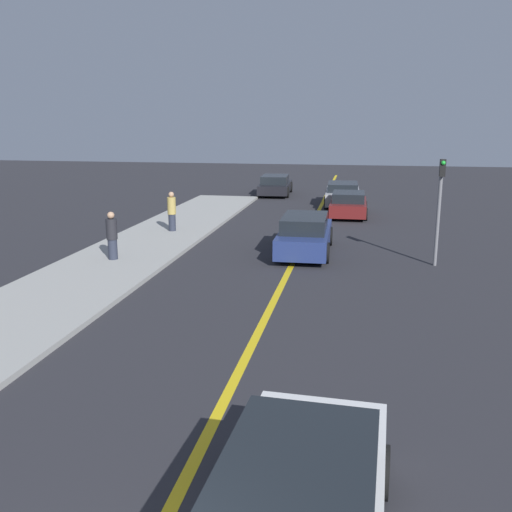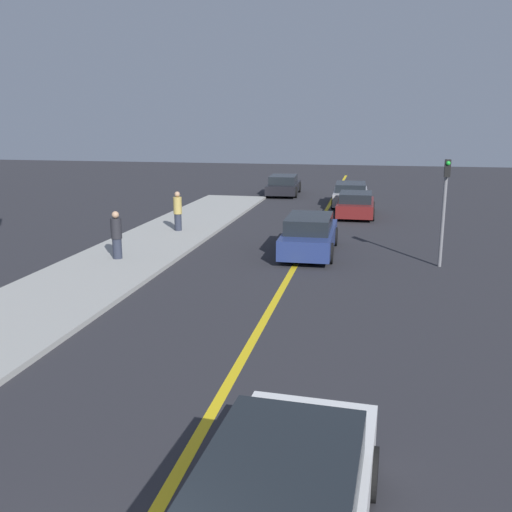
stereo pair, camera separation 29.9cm
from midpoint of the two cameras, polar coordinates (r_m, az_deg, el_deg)
The scene contains 10 objects.
road_center_line at distance 21.45m, azimuth 3.95°, elevation 0.64°, with size 0.20×60.00×0.01m.
sidewalk_left at distance 20.91m, azimuth -13.03°, elevation 0.17°, with size 3.69×31.72×0.13m.
car_near_right_lane at distance 6.67m, azimuth 2.86°, elevation -24.11°, with size 2.08×4.49×1.42m.
car_ahead_center at distance 20.78m, azimuth 4.50°, elevation 2.14°, with size 1.95×4.70×1.41m.
car_far_distant at distance 29.17m, azimuth 8.93°, elevation 5.12°, with size 1.91×3.92×1.23m.
car_parked_left_lot at distance 32.78m, azimuth 8.40°, elevation 6.14°, with size 2.10×4.63×1.32m.
car_oncoming_far at distance 37.22m, azimuth 1.71°, elevation 7.09°, with size 2.16×4.66×1.27m.
pedestrian_near_curb at distance 19.85m, azimuth -14.63°, elevation 1.97°, with size 0.37×0.37×1.63m.
pedestrian_mid_group at distance 24.51m, azimuth -8.77°, elevation 4.43°, with size 0.36×0.36×1.67m.
traffic_light at distance 19.50m, azimuth 17.47°, elevation 5.33°, with size 0.18×0.40×3.53m.
Camera 1 is at (2.18, -2.81, 4.75)m, focal length 40.00 mm.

